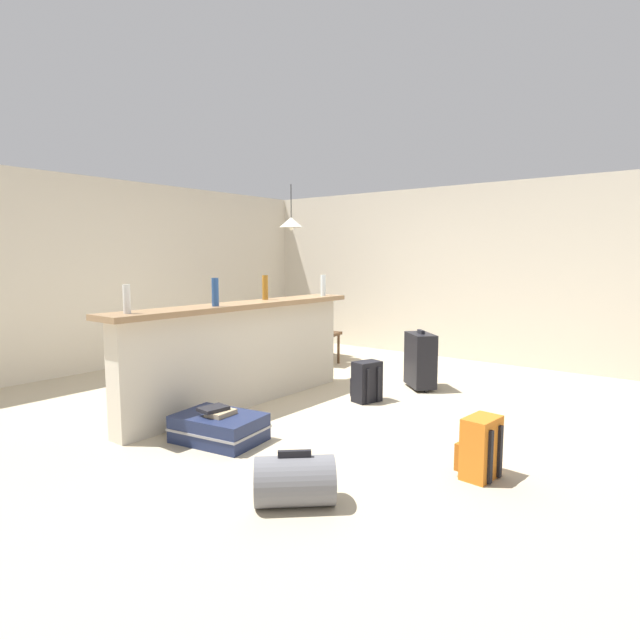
{
  "coord_description": "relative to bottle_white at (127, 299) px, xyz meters",
  "views": [
    {
      "loc": [
        -4.31,
        -3.53,
        1.49
      ],
      "look_at": [
        0.25,
        0.03,
        0.8
      ],
      "focal_mm": 29.97,
      "sensor_mm": 36.0,
      "label": 1
    }
  ],
  "objects": [
    {
      "name": "ground_plane",
      "position": [
        1.92,
        -0.3,
        -1.18
      ],
      "size": [
        13.0,
        13.0,
        0.05
      ],
      "primitive_type": "cube",
      "color": "#BCAD8E"
    },
    {
      "name": "bar_countertop",
      "position": [
        1.25,
        0.0,
        -0.14
      ],
      "size": [
        2.96,
        0.4,
        0.05
      ],
      "primitive_type": "cube",
      "color": "#93704C",
      "rests_on": "partition_half_wall"
    },
    {
      "name": "bottle_amber",
      "position": [
        1.69,
        0.1,
        0.01
      ],
      "size": [
        0.06,
        0.06,
        0.26
      ],
      "primitive_type": "cylinder",
      "color": "#9E661E",
      "rests_on": "bar_countertop"
    },
    {
      "name": "backpack_black",
      "position": [
        2.14,
        -0.89,
        -0.95
      ],
      "size": [
        0.32,
        0.3,
        0.42
      ],
      "color": "black",
      "rests_on": "ground_plane"
    },
    {
      "name": "partition_half_wall",
      "position": [
        1.25,
        0.0,
        -0.66
      ],
      "size": [
        2.8,
        0.2,
        0.99
      ],
      "primitive_type": "cube",
      "color": "beige",
      "rests_on": "ground_plane"
    },
    {
      "name": "pendant_lamp",
      "position": [
        3.4,
        1.21,
        0.82
      ],
      "size": [
        0.34,
        0.34,
        0.64
      ],
      "color": "black"
    },
    {
      "name": "wall_right",
      "position": [
        4.97,
        -0.0,
        0.1
      ],
      "size": [
        0.1,
        6.0,
        2.5
      ],
      "primitive_type": "cube",
      "color": "beige",
      "rests_on": "ground_plane"
    },
    {
      "name": "book_stack",
      "position": [
        0.39,
        -0.61,
        -0.9
      ],
      "size": [
        0.27,
        0.23,
        0.07
      ],
      "color": "tan",
      "rests_on": "suitcase_flat_navy"
    },
    {
      "name": "wall_back",
      "position": [
        1.92,
        2.75,
        0.1
      ],
      "size": [
        6.6,
        0.1,
        2.5
      ],
      "primitive_type": "cube",
      "color": "beige",
      "rests_on": "ground_plane"
    },
    {
      "name": "dining_table",
      "position": [
        3.41,
        1.29,
        -0.51
      ],
      "size": [
        1.1,
        0.8,
        0.74
      ],
      "color": "#332319",
      "rests_on": "ground_plane"
    },
    {
      "name": "backpack_orange",
      "position": [
        1.01,
        -2.54,
        -0.95
      ],
      "size": [
        0.3,
        0.27,
        0.42
      ],
      "color": "orange",
      "rests_on": "ground_plane"
    },
    {
      "name": "bottle_white",
      "position": [
        0.0,
        0.0,
        0.0
      ],
      "size": [
        0.06,
        0.06,
        0.23
      ],
      "primitive_type": "cylinder",
      "color": "silver",
      "rests_on": "bar_countertop"
    },
    {
      "name": "duffel_bag_grey",
      "position": [
        -0.07,
        -1.82,
        -1.0
      ],
      "size": [
        0.55,
        0.56,
        0.34
      ],
      "color": "slate",
      "rests_on": "ground_plane"
    },
    {
      "name": "bottle_clear",
      "position": [
        2.5,
        -0.05,
        0.01
      ],
      "size": [
        0.06,
        0.06,
        0.24
      ],
      "primitive_type": "cylinder",
      "color": "silver",
      "rests_on": "bar_countertop"
    },
    {
      "name": "suitcase_flat_navy",
      "position": [
        0.4,
        -0.6,
        -1.04
      ],
      "size": [
        0.59,
        0.87,
        0.22
      ],
      "color": "#1E284C",
      "rests_on": "ground_plane"
    },
    {
      "name": "bottle_blue",
      "position": [
        0.86,
        -0.07,
        0.01
      ],
      "size": [
        0.06,
        0.06,
        0.26
      ],
      "primitive_type": "cylinder",
      "color": "#284C89",
      "rests_on": "bar_countertop"
    },
    {
      "name": "dining_chair_near_partition",
      "position": [
        3.36,
        0.7,
        -0.64
      ],
      "size": [
        0.47,
        0.47,
        0.93
      ],
      "color": "#4C331E",
      "rests_on": "ground_plane"
    },
    {
      "name": "suitcase_upright_black",
      "position": [
        2.98,
        -1.07,
        -0.82
      ],
      "size": [
        0.47,
        0.49,
        0.67
      ],
      "color": "black",
      "rests_on": "ground_plane"
    }
  ]
}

